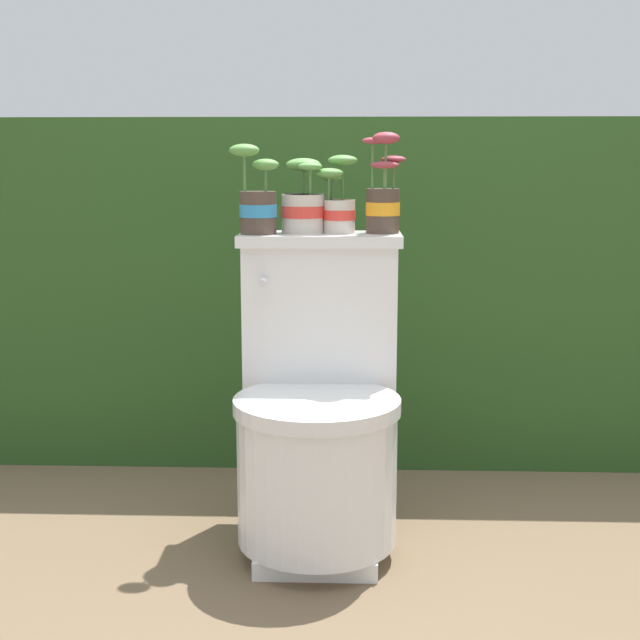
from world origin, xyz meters
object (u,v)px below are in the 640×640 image
at_px(potted_plant_left, 259,203).
at_px(potted_plant_midright, 384,198).
at_px(potted_plant_midleft, 305,206).
at_px(toilet, 319,418).
at_px(potted_plant_middle, 340,204).

bearing_deg(potted_plant_left, potted_plant_midright, 6.48).
bearing_deg(potted_plant_midright, potted_plant_midleft, 177.54).
relative_size(potted_plant_left, potted_plant_midright, 0.88).
bearing_deg(toilet, potted_plant_left, 142.09).
xyz_separation_m(potted_plant_left, potted_plant_middle, (0.21, 0.04, -0.00)).
relative_size(toilet, potted_plant_midleft, 4.09).
xyz_separation_m(potted_plant_middle, potted_plant_midright, (0.12, -0.00, 0.01)).
distance_m(potted_plant_left, potted_plant_midleft, 0.12).
xyz_separation_m(toilet, potted_plant_left, (-0.16, 0.13, 0.53)).
bearing_deg(potted_plant_midleft, potted_plant_midright, -2.46).
xyz_separation_m(toilet, potted_plant_midright, (0.16, 0.16, 0.55)).
relative_size(potted_plant_left, potted_plant_middle, 1.14).
height_order(potted_plant_left, potted_plant_midright, potted_plant_midright).
bearing_deg(potted_plant_left, potted_plant_middle, 10.64).
height_order(toilet, potted_plant_midright, potted_plant_midright).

